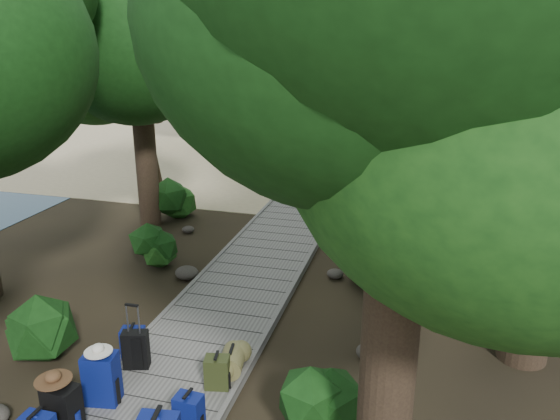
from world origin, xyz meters
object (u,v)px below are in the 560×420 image
(suitcase_on_boardwalk, at_px, (136,349))
(lone_suitcase_on_sand, at_px, (330,177))
(backpack_right_c, at_px, (189,412))
(backpack_left_c, at_px, (102,376))
(kayak, at_px, (266,158))
(duffel_right_khaki, at_px, (232,361))
(backpack_left_b, at_px, (63,408))
(backpack_right_d, at_px, (217,371))
(backpack_left_d, at_px, (133,341))
(sun_lounger, at_px, (418,168))

(suitcase_on_boardwalk, relative_size, lone_suitcase_on_sand, 0.81)
(backpack_right_c, relative_size, lone_suitcase_on_sand, 0.80)
(lone_suitcase_on_sand, bearing_deg, backpack_right_c, -97.45)
(backpack_left_c, distance_m, lone_suitcase_on_sand, 11.39)
(suitcase_on_boardwalk, relative_size, kayak, 0.20)
(duffel_right_khaki, bearing_deg, backpack_left_c, -152.23)
(backpack_left_b, bearing_deg, backpack_right_c, 21.15)
(suitcase_on_boardwalk, height_order, kayak, suitcase_on_boardwalk)
(backpack_right_d, relative_size, duffel_right_khaki, 0.98)
(duffel_right_khaki, relative_size, kayak, 0.18)
(backpack_left_c, bearing_deg, lone_suitcase_on_sand, 75.50)
(backpack_left_d, bearing_deg, kayak, 84.07)
(suitcase_on_boardwalk, distance_m, kayak, 13.52)
(duffel_right_khaki, height_order, suitcase_on_boardwalk, suitcase_on_boardwalk)
(lone_suitcase_on_sand, xyz_separation_m, sun_lounger, (2.68, 2.21, -0.09))
(backpack_right_d, bearing_deg, kayak, 92.46)
(backpack_left_c, relative_size, sun_lounger, 0.48)
(backpack_right_c, relative_size, duffel_right_khaki, 1.09)
(duffel_right_khaki, xyz_separation_m, lone_suitcase_on_sand, (-0.44, 10.26, 0.08))
(sun_lounger, bearing_deg, backpack_left_b, -125.91)
(backpack_left_d, bearing_deg, sun_lounger, 59.11)
(backpack_left_d, distance_m, lone_suitcase_on_sand, 10.36)
(backpack_left_d, xyz_separation_m, backpack_right_c, (1.50, -1.29, 0.03))
(backpack_left_b, height_order, duffel_right_khaki, backpack_left_b)
(suitcase_on_boardwalk, height_order, sun_lounger, suitcase_on_boardwalk)
(backpack_left_c, xyz_separation_m, duffel_right_khaki, (1.43, 1.09, -0.22))
(duffel_right_khaki, bearing_deg, sun_lounger, 70.16)
(backpack_left_d, distance_m, backpack_right_d, 1.54)
(lone_suitcase_on_sand, height_order, kayak, lone_suitcase_on_sand)
(backpack_left_b, distance_m, backpack_left_c, 0.67)
(backpack_left_b, relative_size, lone_suitcase_on_sand, 1.04)
(sun_lounger, bearing_deg, backpack_right_c, -120.54)
(sun_lounger, bearing_deg, suitcase_on_boardwalk, -126.96)
(backpack_left_c, height_order, suitcase_on_boardwalk, backpack_left_c)
(backpack_left_b, distance_m, sun_lounger, 14.72)
(backpack_left_b, height_order, backpack_right_d, backpack_left_b)
(backpack_left_c, xyz_separation_m, backpack_right_c, (1.35, -0.24, -0.11))
(backpack_left_c, xyz_separation_m, sun_lounger, (3.66, 13.56, -0.23))
(backpack_right_d, distance_m, duffel_right_khaki, 0.41)
(backpack_left_c, distance_m, duffel_right_khaki, 1.81)
(backpack_left_d, relative_size, lone_suitcase_on_sand, 0.73)
(backpack_left_b, bearing_deg, backpack_left_c, 84.99)
(kayak, bearing_deg, duffel_right_khaki, -89.82)
(backpack_left_b, bearing_deg, duffel_right_khaki, 53.61)
(backpack_left_d, height_order, backpack_right_c, backpack_right_c)
(backpack_left_d, relative_size, suitcase_on_boardwalk, 0.91)
(backpack_right_d, bearing_deg, sun_lounger, 68.35)
(backpack_right_c, xyz_separation_m, suitcase_on_boardwalk, (-1.32, 1.06, 0.00))
(backpack_right_c, distance_m, kayak, 14.81)
(backpack_right_d, bearing_deg, suitcase_on_boardwalk, 162.82)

